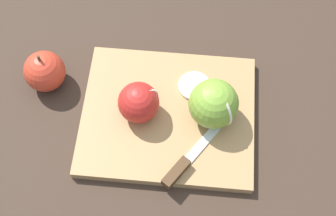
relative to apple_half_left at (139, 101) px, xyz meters
The scene contains 7 objects.
ground_plane 0.07m from the apple_half_left, ahead, with size 4.00×4.00×0.00m, color #38281E.
cutting_board 0.07m from the apple_half_left, ahead, with size 0.31×0.27×0.02m.
apple_half_left is the anchor object (origin of this frame).
apple_half_right 0.13m from the apple_half_left, ahead, with size 0.09×0.09×0.09m.
knife 0.13m from the apple_half_left, 52.28° to the right, with size 0.11×0.14×0.02m.
apple_slice 0.11m from the apple_half_left, 28.50° to the left, with size 0.06×0.06×0.01m.
apple_whole 0.19m from the apple_half_left, 160.93° to the left, with size 0.07×0.07×0.09m.
Camera 1 is at (0.02, -0.37, 0.76)m, focal length 50.00 mm.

